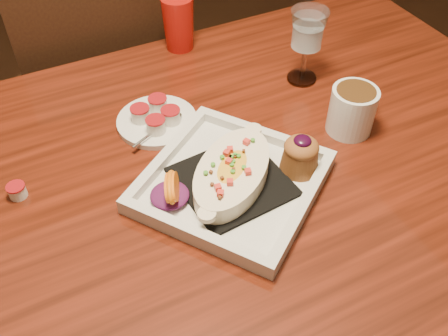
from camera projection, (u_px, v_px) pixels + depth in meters
name	position (u px, v px, depth m)	size (l,w,h in m)	color
table	(191.00, 214.00, 0.94)	(1.50, 0.90, 0.75)	maroon
chair_far	(105.00, 95.00, 1.44)	(0.42, 0.42, 0.93)	black
plate	(239.00, 176.00, 0.84)	(0.39, 0.39, 0.08)	silver
coffee_mug	(353.00, 108.00, 0.93)	(0.12, 0.09, 0.09)	silver
goblet	(308.00, 34.00, 1.00)	(0.08, 0.08, 0.16)	silver
saucer	(157.00, 119.00, 0.97)	(0.16, 0.16, 0.11)	silver
creamer_loose	(17.00, 191.00, 0.84)	(0.03, 0.03, 0.02)	white
red_tumbler	(178.00, 23.00, 1.13)	(0.07, 0.07, 0.12)	#B5130C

